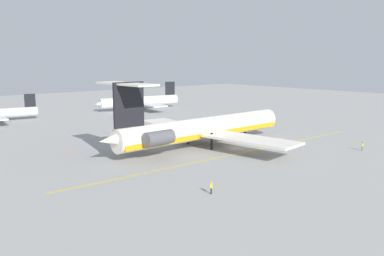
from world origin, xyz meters
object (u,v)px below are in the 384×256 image
airliner_mid_left (137,102)px  safety_cone_wingtip (233,123)px  ground_crew_near_tail (362,145)px  safety_cone_tail (218,121)px  ground_crew_portside (238,122)px  safety_cone_nose (70,150)px  ground_crew_near_nose (211,186)px  main_jetliner (200,129)px

airliner_mid_left → safety_cone_wingtip: 47.15m
ground_crew_near_tail → airliner_mid_left: bearing=-27.8°
safety_cone_tail → safety_cone_wingtip: bearing=-90.4°
ground_crew_portside → airliner_mid_left: bearing=168.8°
safety_cone_nose → safety_cone_tail: (49.72, 8.21, 0.00)m
ground_crew_near_nose → ground_crew_portside: ground_crew_near_nose is taller
ground_crew_near_tail → safety_cone_tail: bearing=-31.5°
ground_crew_near_nose → ground_crew_near_tail: ground_crew_near_tail is taller
safety_cone_nose → safety_cone_tail: same height
airliner_mid_left → ground_crew_portside: bearing=96.5°
airliner_mid_left → safety_cone_tail: airliner_mid_left is taller
ground_crew_portside → safety_cone_tail: 9.36m
ground_crew_near_tail → main_jetliner: bearing=17.3°
ground_crew_near_nose → safety_cone_tail: bearing=125.0°
ground_crew_near_nose → ground_crew_near_tail: bearing=79.5°
ground_crew_portside → ground_crew_near_tail: bearing=-16.4°
safety_cone_nose → safety_cone_tail: bearing=9.4°
main_jetliner → ground_crew_near_tail: bearing=-48.1°
safety_cone_nose → safety_cone_wingtip: bearing=2.4°
ground_crew_near_tail → ground_crew_portside: ground_crew_near_tail is taller
ground_crew_near_tail → safety_cone_nose: (-44.71, 38.17, -0.89)m
ground_crew_near_nose → safety_cone_wingtip: 61.00m
main_jetliner → ground_crew_near_tail: 32.97m
main_jetliner → safety_cone_tail: bearing=38.4°
ground_crew_near_nose → airliner_mid_left: bearing=142.8°
ground_crew_near_nose → safety_cone_wingtip: bearing=120.9°
ground_crew_near_tail → ground_crew_portside: (3.54, 37.17, -0.11)m
main_jetliner → ground_crew_near_nose: size_ratio=27.36×
main_jetliner → ground_crew_near_nose: 30.49m
ground_crew_near_nose → safety_cone_tail: (46.37, 45.81, -0.85)m
airliner_mid_left → safety_cone_wingtip: airliner_mid_left is taller
safety_cone_nose → ground_crew_near_tail: bearing=-40.5°
ground_crew_near_nose → safety_cone_wingtip: size_ratio=3.24×
main_jetliner → safety_cone_wingtip: (27.24, 16.06, -3.60)m
ground_crew_near_tail → safety_cone_wingtip: (4.98, 40.23, -0.89)m
safety_cone_nose → safety_cone_wingtip: (49.69, 2.06, 0.00)m
main_jetliner → ground_crew_near_tail: main_jetliner is taller
airliner_mid_left → ground_crew_near_nose: airliner_mid_left is taller
ground_crew_portside → safety_cone_tail: size_ratio=3.02×
airliner_mid_left → ground_crew_near_tail: airliner_mid_left is taller
safety_cone_wingtip → ground_crew_near_nose: bearing=-139.4°
airliner_mid_left → ground_crew_near_tail: size_ratio=17.78×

